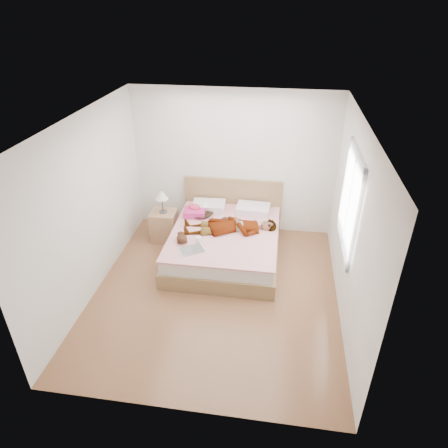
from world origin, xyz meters
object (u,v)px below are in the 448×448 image
plush_toy (182,238)px  nightstand (164,223)px  coffee_mug (199,239)px  woman (231,224)px  towel (195,211)px  phone (205,206)px  bed (226,240)px  magazine (192,250)px

plush_toy → nightstand: 1.03m
coffee_mug → plush_toy: 0.27m
woman → towel: (-0.69, 0.38, -0.03)m
phone → coffee_mug: size_ratio=0.85×
bed → plush_toy: size_ratio=7.33×
bed → coffee_mug: bearing=-127.1°
towel → plush_toy: 0.89m
woman → bed: (-0.09, 0.02, -0.34)m
bed → phone: bearing=137.1°
bed → magazine: size_ratio=4.38×
magazine → towel: bearing=99.8°
phone → coffee_mug: (0.05, -0.86, -0.15)m
bed → towel: size_ratio=5.21×
woman → phone: size_ratio=15.22×
plush_toy → towel: bearing=88.9°
woman → bed: bed is taller
woman → nightstand: 1.33m
coffee_mug → phone: bearing=93.7°
plush_toy → nightstand: nightstand is taller
coffee_mug → bed: bearing=52.9°
towel → magazine: 1.12m
phone → towel: (-0.19, -0.02, -0.12)m
phone → magazine: size_ratio=0.22×
plush_toy → nightstand: size_ratio=0.29×
phone → nightstand: 0.85m
bed → nightstand: (-1.17, 0.32, 0.05)m
magazine → phone: bearing=89.8°
woman → coffee_mug: (-0.45, -0.46, -0.06)m
coffee_mug → magazine: bearing=-103.0°
woman → magazine: (-0.50, -0.71, -0.10)m
phone → woman: bearing=-49.9°
woman → coffee_mug: 0.64m
phone → plush_toy: bearing=-114.4°
bed → plush_toy: bearing=-140.3°
bed → coffee_mug: size_ratio=17.22×
bed → coffee_mug: bed is taller
phone → bed: bearing=-54.1°
bed → magazine: bed is taller
phone → magazine: phone is taller
towel → coffee_mug: size_ratio=3.31×
woman → towel: size_ratio=3.90×
plush_toy → bed: bearing=39.7°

